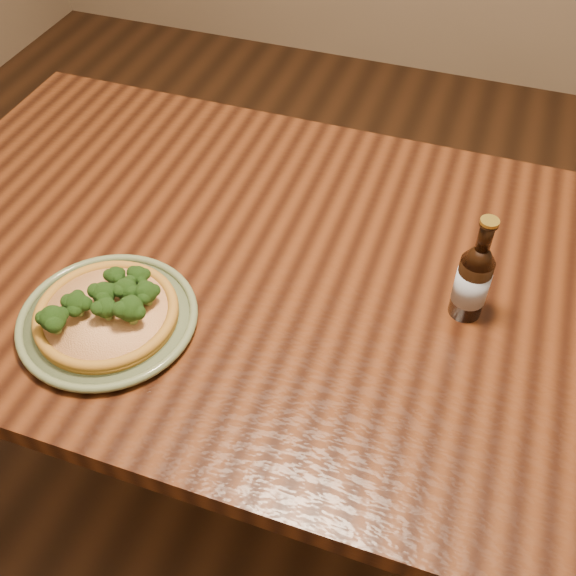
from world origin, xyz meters
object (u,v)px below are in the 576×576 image
(plate, at_px, (108,319))
(beer_bottle, at_px, (473,280))
(table, at_px, (307,305))
(pizza, at_px, (107,311))

(plate, xyz_separation_m, beer_bottle, (0.55, 0.22, 0.06))
(table, distance_m, plate, 0.37)
(plate, distance_m, beer_bottle, 0.59)
(table, distance_m, beer_bottle, 0.32)
(plate, height_order, pizza, pizza)
(beer_bottle, bearing_deg, table, 159.70)
(pizza, height_order, beer_bottle, beer_bottle)
(plate, bearing_deg, pizza, 37.47)
(table, height_order, beer_bottle, beer_bottle)
(table, bearing_deg, pizza, -140.15)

